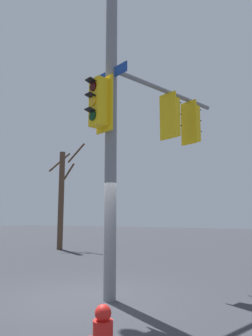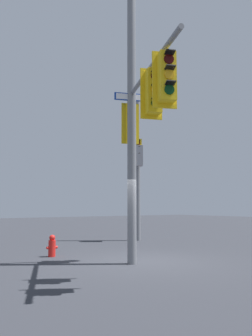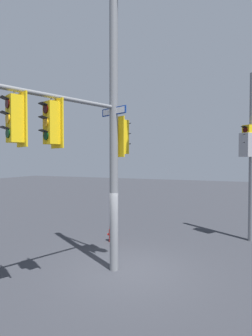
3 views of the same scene
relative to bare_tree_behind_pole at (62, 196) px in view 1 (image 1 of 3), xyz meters
name	(u,v)px [view 1 (image 1 of 3)]	position (x,y,z in m)	size (l,w,h in m)	color
ground_plane	(88,300)	(6.98, -7.91, -2.87)	(80.00, 80.00, 0.00)	#2F3137
main_signal_pole_assembly	(128,88)	(7.54, -7.08, 2.10)	(4.74, 4.42, 9.72)	slate
bare_tree_behind_pole	(62,196)	(0.00, 0.00, 0.00)	(2.04, 1.36, 5.79)	#4F3829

